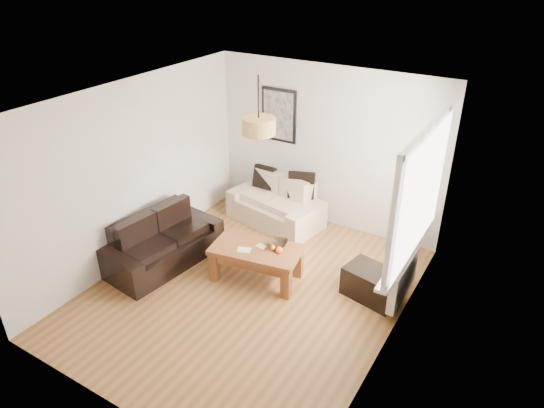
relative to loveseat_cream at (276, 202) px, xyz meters
The scene contains 21 objects.
floor 1.93m from the loveseat_cream, 70.15° to the right, with size 4.50×4.50×0.00m, color brown.
ceiling 2.92m from the loveseat_cream, 70.15° to the right, with size 3.80×4.50×0.00m, color white, non-canonical shape.
wall_back 1.22m from the loveseat_cream, 36.18° to the left, with size 3.80×0.04×2.60m, color silver, non-canonical shape.
wall_front 4.18m from the loveseat_cream, 80.94° to the right, with size 3.80×0.04×2.60m, color silver, non-canonical shape.
wall_left 2.37m from the loveseat_cream, 125.24° to the right, with size 0.04×4.50×2.60m, color silver, non-canonical shape.
wall_right 3.24m from the loveseat_cream, 35.00° to the right, with size 0.04×4.50×2.60m, color silver, non-canonical shape.
window_bay 2.95m from the loveseat_cream, 21.39° to the right, with size 0.14×1.90×1.60m, color white, non-canonical shape.
radiator 2.65m from the loveseat_cream, 21.70° to the right, with size 0.10×0.90×0.52m, color white.
poster 1.41m from the loveseat_cream, 115.24° to the left, with size 0.62×0.04×0.87m, color black, non-canonical shape.
pendant_shade 2.46m from the loveseat_cream, 66.53° to the right, with size 0.40×0.40×0.20m, color tan.
loveseat_cream is the anchor object (origin of this frame).
sofa_leather 2.01m from the loveseat_cream, 113.12° to the right, with size 1.68×0.82×0.73m, color black, non-canonical shape.
coffee_table 1.58m from the loveseat_cream, 68.87° to the right, with size 1.20×0.66×0.49m, color brown, non-canonical shape.
ottoman 2.34m from the loveseat_cream, 26.51° to the right, with size 0.71×0.46×0.41m, color black.
cushion_left 0.48m from the loveseat_cream, 150.89° to the left, with size 0.38×0.12×0.38m, color black.
cushion_right 0.53m from the loveseat_cream, 26.34° to the left, with size 0.43×0.13×0.43m, color black.
fruit_bowl 1.50m from the loveseat_cream, 57.91° to the right, with size 0.25×0.25×0.06m, color black.
orange_a 1.66m from the loveseat_cream, 57.61° to the right, with size 0.07×0.07×0.07m, color #D86212.
orange_b 1.68m from the loveseat_cream, 57.68° to the right, with size 0.09×0.09×0.09m, color #FF5115.
orange_c 1.62m from the loveseat_cream, 60.73° to the right, with size 0.07×0.07×0.07m, color orange.
papers 1.68m from the loveseat_cream, 73.99° to the right, with size 0.18×0.13×0.01m, color beige.
Camera 1 is at (3.00, -4.37, 4.12)m, focal length 32.39 mm.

